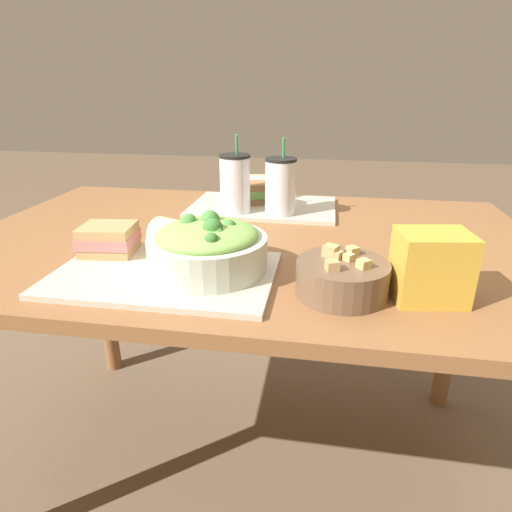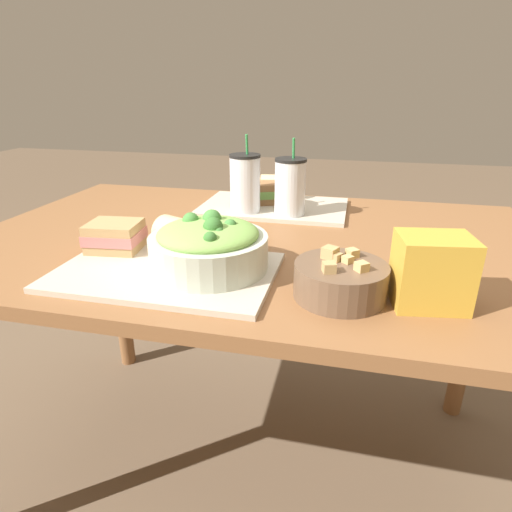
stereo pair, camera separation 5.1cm
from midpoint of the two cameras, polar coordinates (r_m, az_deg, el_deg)
ground_plane at (r=1.54m, az=-1.94°, el=-25.79°), size 12.00×12.00×0.00m
dining_table at (r=1.13m, az=-2.38°, el=-2.04°), size 1.46×0.92×0.78m
tray_near at (r=0.89m, az=-13.69°, el=-2.38°), size 0.44×0.29×0.01m
tray_far at (r=1.35m, az=-0.29°, el=6.57°), size 0.44×0.29×0.01m
salad_bowl at (r=0.87m, az=-8.14°, el=1.28°), size 0.24×0.24×0.12m
soup_bowl at (r=0.80m, az=9.61°, el=-2.76°), size 0.17×0.17×0.09m
sandwich_near at (r=1.01m, az=-20.45°, el=2.10°), size 0.13×0.11×0.06m
baguette_near at (r=0.96m, az=-11.60°, el=2.38°), size 0.15×0.12×0.08m
sandwich_far at (r=1.37m, az=-1.83°, el=8.46°), size 0.16×0.14×0.06m
baguette_far at (r=1.43m, az=0.35°, el=9.32°), size 0.12×0.09×0.08m
drink_cup_dark at (r=1.26m, az=-3.97°, el=9.36°), size 0.09×0.09×0.22m
drink_cup_red at (r=1.23m, az=2.09°, el=9.02°), size 0.09×0.09×0.22m
chip_bag at (r=0.81m, az=20.64°, el=-1.38°), size 0.14×0.11×0.13m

